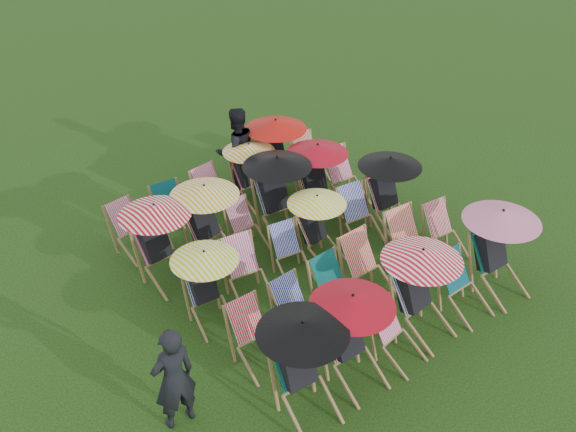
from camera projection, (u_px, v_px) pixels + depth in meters
ground at (310, 269)px, 10.83m from camera, size 100.00×100.00×0.00m
deckchair_0 at (304, 367)px, 8.00m from camera, size 1.17×1.23×1.39m
deckchair_1 at (353, 338)px, 8.45m from camera, size 1.14×1.19×1.36m
deckchair_2 at (398, 336)px, 8.91m from camera, size 0.65×0.83×0.83m
deckchair_3 at (422, 291)px, 9.22m from camera, size 1.17×1.24×1.39m
deckchair_4 at (465, 287)px, 9.72m from camera, size 0.61×0.85×0.92m
deckchair_5 at (499, 251)px, 9.99m from camera, size 1.20×1.25×1.43m
deckchair_6 at (256, 338)px, 8.84m from camera, size 0.62×0.84×0.89m
deckchair_7 at (299, 313)px, 9.27m from camera, size 0.61×0.83×0.88m
deckchair_8 at (339, 292)px, 9.61m from camera, size 0.64×0.88×0.94m
deckchair_9 at (370, 270)px, 10.01m from camera, size 0.67×0.93×0.99m
deckchair_10 at (413, 245)px, 10.56m from camera, size 0.75×0.98×1.00m
deckchair_11 at (446, 233)px, 10.94m from camera, size 0.67×0.87×0.88m
deckchair_12 at (207, 286)px, 9.46m from camera, size 1.02×1.07×1.20m
deckchair_13 at (248, 272)px, 10.01m from camera, size 0.75×0.94×0.94m
deckchair_14 at (291, 253)px, 10.51m from camera, size 0.66×0.83×0.82m
deckchair_15 at (319, 227)px, 10.78m from camera, size 0.99×1.08×1.18m
deckchair_16 at (361, 216)px, 11.31m from camera, size 0.72×0.93×0.93m
deckchair_17 at (390, 192)px, 11.53m from camera, size 1.14×1.19×1.36m
deckchair_18 at (160, 243)px, 10.22m from camera, size 1.16×1.23×1.37m
deckchair_19 at (209, 222)px, 10.71m from camera, size 1.16×1.24×1.37m
deckchair_20 at (247, 227)px, 11.14m from camera, size 0.55×0.76×0.82m
deckchair_21 at (278, 194)px, 11.37m from camera, size 1.23×1.29×1.46m
deckchair_22 at (318, 178)px, 11.94m from camera, size 1.14×1.21×1.36m
deckchair_23 at (346, 177)px, 12.41m from camera, size 0.71×0.95×0.98m
deckchair_24 at (133, 230)px, 11.01m from camera, size 0.69×0.88×0.88m
deckchair_25 at (175, 213)px, 11.44m from camera, size 0.66×0.88×0.90m
deckchair_26 at (217, 195)px, 11.90m from camera, size 0.72×0.93×0.94m
deckchair_27 at (251, 173)px, 12.28m from camera, size 1.01×1.06×1.20m
deckchair_28 at (277, 154)px, 12.64m from camera, size 1.21×1.27×1.44m
deckchair_29 at (310, 158)px, 13.19m from camera, size 0.67×0.87×0.87m
person_left at (174, 378)px, 7.79m from camera, size 0.58×0.40×1.55m
person_rear at (237, 151)px, 12.50m from camera, size 0.95×0.80×1.76m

